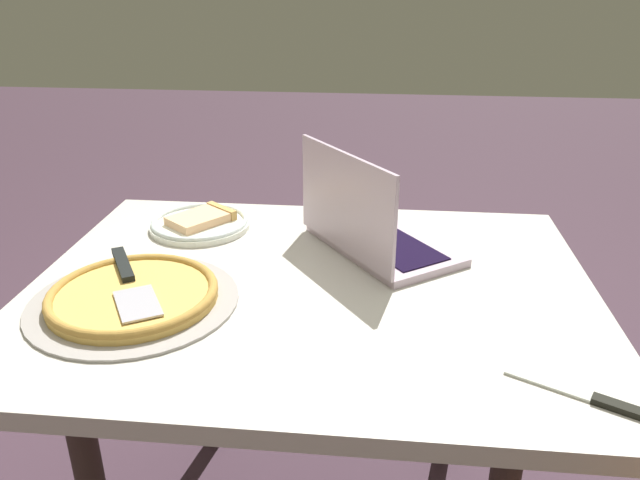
{
  "coord_description": "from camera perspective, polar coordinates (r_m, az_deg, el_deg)",
  "views": [
    {
      "loc": [
        -0.13,
        1.08,
        1.31
      ],
      "look_at": [
        -0.01,
        -0.05,
        0.81
      ],
      "focal_mm": 34.66,
      "sensor_mm": 36.0,
      "label": 1
    }
  ],
  "objects": [
    {
      "name": "dining_table",
      "position": [
        1.27,
        -0.77,
        -7.06
      ],
      "size": [
        1.11,
        0.86,
        0.73
      ],
      "color": "beige",
      "rests_on": "ground_plane"
    },
    {
      "name": "laptop",
      "position": [
        1.35,
        4.67,
        0.98
      ],
      "size": [
        0.37,
        0.4,
        0.23
      ],
      "color": "#C3ACC0",
      "rests_on": "dining_table"
    },
    {
      "name": "pizza_plate",
      "position": [
        1.51,
        -10.98,
        1.61
      ],
      "size": [
        0.24,
        0.24,
        0.04
      ],
      "color": "white",
      "rests_on": "dining_table"
    },
    {
      "name": "pizza_tray",
      "position": [
        1.21,
        -16.86,
        -4.91
      ],
      "size": [
        0.39,
        0.39,
        0.03
      ],
      "color": "#A19B96",
      "rests_on": "dining_table"
    },
    {
      "name": "table_knife",
      "position": [
        1.0,
        24.04,
        -13.3
      ],
      "size": [
        0.2,
        0.12,
        0.01
      ],
      "color": "beige",
      "rests_on": "dining_table"
    }
  ]
}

